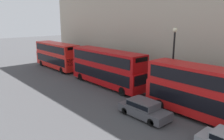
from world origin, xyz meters
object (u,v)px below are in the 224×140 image
object	(u,v)px
bus_second_in_queue	(107,66)
bus_third_in_queue	(57,55)
pedestrian	(90,67)
car_hatchback	(144,108)
bus_leading	(213,93)

from	to	relation	value
bus_second_in_queue	bus_third_in_queue	xyz separation A→B (m)	(0.00, 12.77, -0.10)
bus_third_in_queue	pedestrian	xyz separation A→B (m)	(2.74, -5.49, -1.62)
bus_second_in_queue	bus_third_in_queue	bearing A→B (deg)	90.00
pedestrian	car_hatchback	bearing A→B (deg)	-110.79
bus_leading	bus_second_in_queue	xyz separation A→B (m)	(0.00, 13.02, 0.03)
car_hatchback	bus_third_in_queue	bearing A→B (deg)	81.08
car_hatchback	pedestrian	distance (m)	17.29
bus_second_in_queue	pedestrian	bearing A→B (deg)	69.39
bus_leading	pedestrian	bearing A→B (deg)	82.32
bus_leading	bus_third_in_queue	bearing A→B (deg)	90.00
car_hatchback	pedestrian	bearing A→B (deg)	69.21
bus_leading	pedestrian	xyz separation A→B (m)	(2.74, 20.30, -1.70)
bus_second_in_queue	pedestrian	size ratio (longest dim) A/B	7.21
bus_leading	bus_third_in_queue	distance (m)	25.79
bus_leading	bus_second_in_queue	size ratio (longest dim) A/B	1.01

